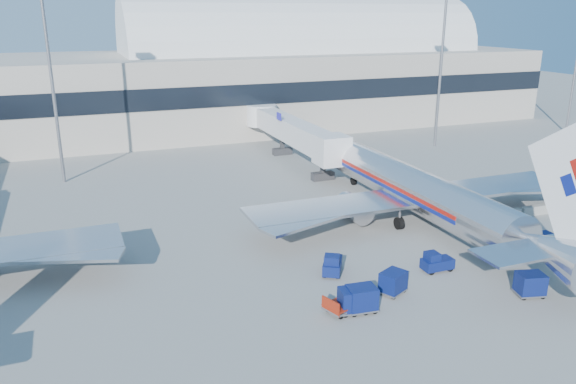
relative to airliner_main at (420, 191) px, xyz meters
name	(u,v)px	position (x,y,z in m)	size (l,w,h in m)	color
ground	(341,257)	(-10.00, -4.51, -2.93)	(260.00, 260.00, 0.00)	gray
terminal	(101,86)	(-23.60, 51.46, 4.60)	(170.00, 28.15, 21.00)	#B2AA9E
airliner_main	(420,191)	(0.00, 0.00, 0.00)	(32.00, 37.26, 12.07)	silver
jetbridge_near	(288,129)	(-2.40, 26.30, 1.00)	(4.40, 27.50, 6.25)	silver
mast_west	(48,47)	(-30.00, 25.49, 11.87)	(2.00, 1.20, 22.60)	slate
mast_east	(443,40)	(20.00, 25.49, 11.87)	(2.00, 1.20, 22.60)	slate
barrier_near	(507,215)	(8.00, -2.51, -2.48)	(3.00, 0.55, 0.90)	#9E9E96
barrier_mid	(534,210)	(11.30, -2.51, -2.48)	(3.00, 0.55, 0.90)	#9E9E96
barrier_far	(561,206)	(14.60, -2.51, -2.48)	(3.00, 0.55, 0.90)	#9E9E96
tug_lead	(436,262)	(-4.61, -9.26, -2.24)	(2.34, 1.20, 1.51)	#0A154C
tug_right	(517,242)	(3.56, -8.59, -2.18)	(2.81, 2.36, 1.64)	#0A154C
tug_left	(332,264)	(-11.98, -6.89, -2.19)	(2.35, 2.77, 1.62)	#0A154C
cart_train_a	(393,282)	(-9.45, -11.13, -2.09)	(2.21, 2.02, 1.57)	#0A154C
cart_train_b	(362,298)	(-12.60, -12.48, -2.03)	(2.04, 1.64, 1.68)	#0A154C
cart_train_c	(353,300)	(-13.17, -12.41, -2.07)	(2.00, 1.64, 1.61)	#0A154C
cart_solo_near	(530,284)	(-1.05, -14.80, -2.06)	(2.12, 1.81, 1.62)	#0A154C
cart_solo_far	(542,244)	(4.92, -9.84, -2.01)	(1.96, 1.51, 1.71)	#0A154C
cart_open_red	(343,305)	(-13.74, -12.10, -2.49)	(2.64, 2.23, 0.60)	slate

